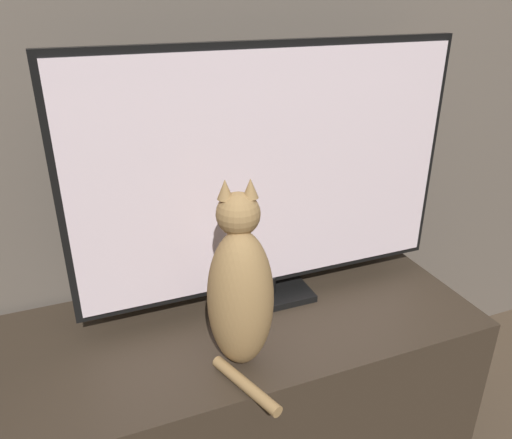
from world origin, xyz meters
TOP-DOWN VIEW (x-y plane):
  - wall_back at (0.00, 1.22)m, footprint 4.80×0.05m
  - tv_stand at (0.00, 0.90)m, footprint 1.31×0.56m
  - tv at (0.11, 0.99)m, footprint 1.08×0.15m
  - cat at (-0.06, 0.75)m, footprint 0.19×0.29m

SIDE VIEW (x-z plane):
  - tv_stand at x=0.00m, z-range 0.00..0.54m
  - cat at x=-0.06m, z-range 0.50..0.98m
  - tv at x=0.11m, z-range 0.56..1.29m
  - wall_back at x=0.00m, z-range 0.00..2.60m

